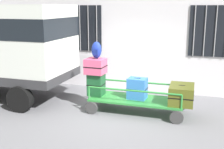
{
  "coord_description": "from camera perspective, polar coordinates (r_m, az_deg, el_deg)",
  "views": [
    {
      "loc": [
        2.09,
        -6.78,
        2.74
      ],
      "look_at": [
        -0.19,
        0.36,
        0.97
      ],
      "focal_mm": 47.05,
      "sensor_mm": 36.0,
      "label": 1
    }
  ],
  "objects": [
    {
      "name": "suitcase_left_bottom",
      "position": [
        7.93,
        -3.08,
        -1.9
      ],
      "size": [
        0.42,
        0.4,
        0.6
      ],
      "color": "#194C28",
      "rests_on": "luggage_cart"
    },
    {
      "name": "cart_railing",
      "position": [
        7.61,
        4.89,
        -2.58
      ],
      "size": [
        2.38,
        0.89,
        0.36
      ],
      "color": "#2D8438",
      "rests_on": "luggage_cart"
    },
    {
      "name": "suitcase_left_middle",
      "position": [
        7.78,
        -3.22,
        1.63
      ],
      "size": [
        0.52,
        0.49,
        0.41
      ],
      "color": "#CC4C72",
      "rests_on": "suitcase_left_bottom"
    },
    {
      "name": "backpack",
      "position": [
        7.73,
        -3.05,
        4.75
      ],
      "size": [
        0.27,
        0.22,
        0.44
      ],
      "color": "navy",
      "rests_on": "suitcase_left_middle"
    },
    {
      "name": "suitcase_midleft_bottom",
      "position": [
        7.64,
        4.92,
        -2.72
      ],
      "size": [
        0.51,
        0.4,
        0.55
      ],
      "color": "#3372C6",
      "rests_on": "luggage_cart"
    },
    {
      "name": "ground_plane",
      "position": [
        7.61,
        0.56,
        -7.84
      ],
      "size": [
        40.0,
        40.0,
        0.0
      ],
      "primitive_type": "plane",
      "color": "slate"
    },
    {
      "name": "building_wall",
      "position": [
        9.55,
        5.19,
        11.74
      ],
      "size": [
        12.0,
        0.38,
        5.0
      ],
      "color": "silver",
      "rests_on": "ground"
    },
    {
      "name": "suitcase_center_bottom",
      "position": [
        7.46,
        13.35,
        -3.77
      ],
      "size": [
        0.62,
        0.83,
        0.46
      ],
      "color": "#4C5119",
      "rests_on": "luggage_cart"
    },
    {
      "name": "luggage_cart",
      "position": [
        7.72,
        4.84,
        -5.12
      ],
      "size": [
        2.48,
        1.03,
        0.37
      ],
      "color": "#2D8438",
      "rests_on": "ground"
    }
  ]
}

